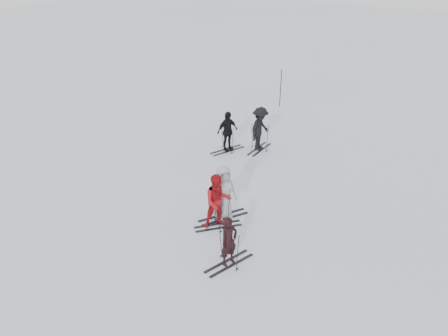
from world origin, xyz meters
name	(u,v)px	position (x,y,z in m)	size (l,w,h in m)	color
ground	(207,203)	(0.00, 0.00, 0.00)	(120.00, 120.00, 0.00)	silver
skier_near_dark	(229,242)	(2.58, -2.16, 0.75)	(0.55, 0.36, 1.51)	black
skier_red	(218,202)	(1.18, -0.88, 0.92)	(0.89, 0.69, 1.83)	#A51217
skier_grey	(223,193)	(0.99, -0.35, 0.94)	(0.91, 0.60, 1.87)	#A9ADB2
skier_uphill_left	(227,132)	(-2.14, 4.05, 0.89)	(1.04, 0.43, 1.78)	black
skier_uphill_far	(260,129)	(-1.06, 5.00, 0.97)	(1.25, 0.72, 1.94)	black
skis_near_dark	(229,247)	(2.58, -2.16, 0.60)	(0.86, 1.63, 1.19)	black
skis_red	(218,211)	(1.18, -0.88, 0.58)	(0.84, 1.58, 1.15)	black
skis_grey	(223,201)	(0.99, -0.35, 0.64)	(0.94, 1.77, 1.29)	black
skis_uphill_left	(227,137)	(-2.14, 4.05, 0.62)	(0.90, 1.70, 1.24)	black
skis_uphill_far	(260,137)	(-1.06, 5.00, 0.62)	(0.90, 1.71, 1.24)	black
piste_marker	(281,88)	(-3.43, 10.75, 1.03)	(0.05, 0.05, 2.07)	black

